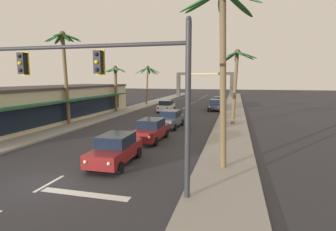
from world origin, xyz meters
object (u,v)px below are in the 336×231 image
object	(u,v)px
traffic_signal_mast	(100,75)
palm_left_farthest	(148,76)
sedan_parked_nearest_kerb	(215,105)
town_gateway_arch	(204,81)
sedan_lead_at_stop_bar	(116,149)
sedan_fifth_in_queue	(170,119)
sedan_parked_mid_kerb	(219,102)
palm_right_second	(236,69)
storefront_strip_left	(47,104)
palm_right_nearest	(223,36)
palm_left_third	(116,80)
sedan_oncoming_far	(166,106)
sedan_third_in_queue	(151,130)
palm_left_second	(64,59)

from	to	relation	value
traffic_signal_mast	palm_left_farthest	size ratio (longest dim) A/B	1.63
sedan_parked_nearest_kerb	town_gateway_arch	xyz separation A→B (m)	(-5.22, 30.44, 3.32)
sedan_parked_nearest_kerb	town_gateway_arch	world-z (taller)	town_gateway_arch
sedan_lead_at_stop_bar	sedan_fifth_in_queue	size ratio (longest dim) A/B	1.00
palm_left_farthest	sedan_fifth_in_queue	bearing A→B (deg)	-65.64
palm_left_farthest	sedan_parked_mid_kerb	bearing A→B (deg)	1.54
traffic_signal_mast	palm_right_second	xyz separation A→B (m)	(5.29, 18.00, 0.86)
sedan_fifth_in_queue	storefront_strip_left	xyz separation A→B (m)	(-14.44, 0.32, 1.10)
traffic_signal_mast	palm_right_second	world-z (taller)	palm_right_second
sedan_fifth_in_queue	palm_right_nearest	size ratio (longest dim) A/B	0.48
palm_left_third	palm_right_nearest	world-z (taller)	palm_right_nearest
traffic_signal_mast	town_gateway_arch	bearing A→B (deg)	92.66
sedan_fifth_in_queue	sedan_parked_mid_kerb	size ratio (longest dim) A/B	1.01
palm_left_third	town_gateway_arch	bearing A→B (deg)	77.14
sedan_fifth_in_queue	town_gateway_arch	xyz separation A→B (m)	(-2.01, 45.58, 3.32)
sedan_oncoming_far	palm_left_third	size ratio (longest dim) A/B	0.68
sedan_parked_mid_kerb	storefront_strip_left	distance (m)	27.11
sedan_parked_nearest_kerb	palm_left_third	xyz separation A→B (m)	(-13.48, -5.73, 3.67)
sedan_third_in_queue	storefront_strip_left	size ratio (longest dim) A/B	0.16
palm_left_farthest	palm_left_second	bearing A→B (deg)	-93.36
sedan_oncoming_far	town_gateway_arch	size ratio (longest dim) A/B	0.30
sedan_parked_nearest_kerb	palm_left_farthest	world-z (taller)	palm_left_farthest
palm_right_second	sedan_lead_at_stop_bar	bearing A→B (deg)	-113.71
palm_right_second	storefront_strip_left	xyz separation A→B (m)	(-20.55, -2.50, -3.82)
sedan_parked_nearest_kerb	palm_right_second	world-z (taller)	palm_right_second
sedan_fifth_in_queue	sedan_lead_at_stop_bar	bearing A→B (deg)	-91.37
sedan_parked_mid_kerb	palm_left_second	distance (m)	26.90
palm_right_second	town_gateway_arch	bearing A→B (deg)	100.74
traffic_signal_mast	palm_left_third	size ratio (longest dim) A/B	1.74
traffic_signal_mast	sedan_lead_at_stop_bar	distance (m)	5.44
sedan_lead_at_stop_bar	town_gateway_arch	distance (m)	57.43
storefront_strip_left	sedan_third_in_queue	bearing A→B (deg)	-23.33
sedan_third_in_queue	sedan_parked_nearest_kerb	xyz separation A→B (m)	(3.32, 21.01, 0.00)
palm_left_second	palm_right_nearest	distance (m)	18.65
sedan_parked_mid_kerb	town_gateway_arch	bearing A→B (deg)	102.13
traffic_signal_mast	sedan_parked_nearest_kerb	distance (m)	30.69
traffic_signal_mast	sedan_third_in_queue	world-z (taller)	traffic_signal_mast
sedan_oncoming_far	palm_left_third	bearing A→B (deg)	-162.60
sedan_parked_nearest_kerb	palm_left_farthest	bearing A→B (deg)	157.04
sedan_parked_nearest_kerb	palm_left_second	world-z (taller)	palm_left_second
sedan_parked_nearest_kerb	palm_left_third	size ratio (longest dim) A/B	0.68
palm_left_third	palm_right_second	distance (m)	17.69
sedan_oncoming_far	traffic_signal_mast	bearing A→B (deg)	-80.88
sedan_third_in_queue	sedan_parked_nearest_kerb	world-z (taller)	same
sedan_third_in_queue	palm_right_nearest	bearing A→B (deg)	-43.48
sedan_fifth_in_queue	palm_right_second	world-z (taller)	palm_right_second
palm_right_nearest	palm_left_farthest	bearing A→B (deg)	114.98
palm_left_third	palm_right_second	size ratio (longest dim) A/B	0.86
palm_left_third	storefront_strip_left	world-z (taller)	palm_left_third
storefront_strip_left	palm_left_farthest	bearing A→B (deg)	75.52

